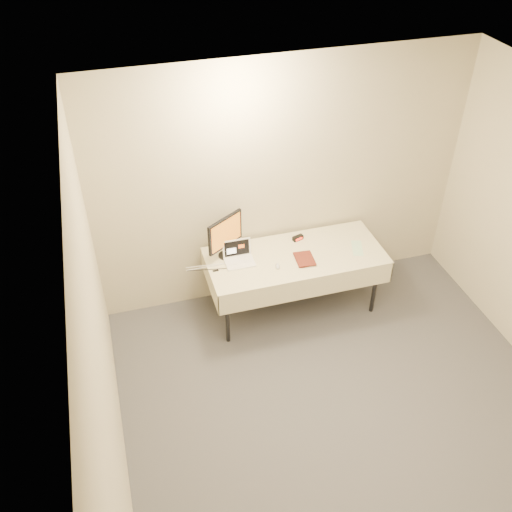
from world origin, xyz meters
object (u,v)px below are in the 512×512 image
object	(u,v)px
laptop	(238,256)
monitor	(225,234)
table	(295,260)
book	(296,252)

from	to	relation	value
laptop	monitor	size ratio (longest dim) A/B	0.63
table	monitor	size ratio (longest dim) A/B	3.93
table	monitor	xyz separation A→B (m)	(-0.70, 0.19, 0.34)
table	laptop	world-z (taller)	laptop
table	monitor	world-z (taller)	monitor
table	book	bearing A→B (deg)	-107.98
monitor	table	bearing A→B (deg)	-47.66
table	book	distance (m)	0.21
monitor	book	bearing A→B (deg)	-55.98
monitor	book	distance (m)	0.74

